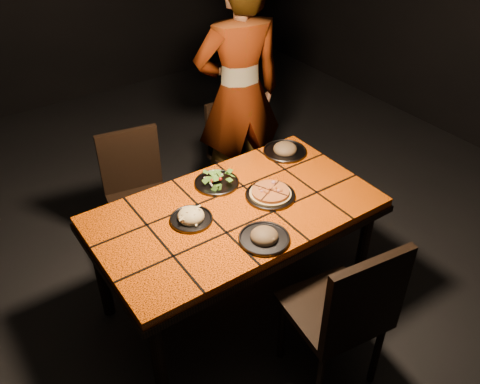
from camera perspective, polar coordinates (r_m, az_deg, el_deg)
room_shell at (r=2.49m, az=-0.62°, el=11.97°), size 6.04×7.04×3.08m
dining_table at (r=2.92m, az=-0.51°, el=-3.04°), size 1.62×0.92×0.75m
chair_near at (r=2.61m, az=11.85°, el=-12.88°), size 0.51×0.51×1.00m
chair_far_left at (r=3.51m, az=-11.54°, el=0.50°), size 0.48×0.48×0.91m
chair_far_right at (r=3.98m, az=-0.68°, el=5.22°), size 0.39×0.39×0.83m
diner at (r=3.76m, az=-0.11°, el=10.90°), size 0.75×0.57×1.83m
plate_pizza at (r=2.96m, az=3.42°, el=-0.22°), size 0.33×0.33×0.04m
plate_pasta at (r=2.79m, az=-5.51°, el=-2.85°), size 0.24×0.24×0.08m
plate_salad at (r=3.05m, az=-2.65°, el=1.29°), size 0.27×0.27×0.07m
plate_mushroom_a at (r=2.65m, az=2.74°, el=-5.00°), size 0.27×0.27×0.09m
plate_mushroom_b at (r=3.37m, az=5.08°, el=4.80°), size 0.29×0.29×0.09m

